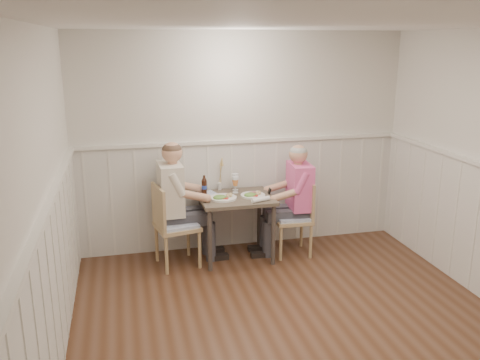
{
  "coord_description": "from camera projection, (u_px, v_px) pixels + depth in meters",
  "views": [
    {
      "loc": [
        -1.42,
        -3.6,
        2.48
      ],
      "look_at": [
        -0.17,
        1.64,
        1.0
      ],
      "focal_mm": 38.0,
      "sensor_mm": 36.0,
      "label": 1
    }
  ],
  "objects": [
    {
      "name": "wainscot",
      "position": [
        281.0,
        236.0,
        4.81
      ],
      "size": [
        4.0,
        4.49,
        1.34
      ],
      "color": "silver",
      "rests_on": "ground"
    },
    {
      "name": "man_in_pink",
      "position": [
        296.0,
        207.0,
        6.04
      ],
      "size": [
        0.64,
        0.45,
        1.35
      ],
      "color": "#3F3F47",
      "rests_on": "ground"
    },
    {
      "name": "dining_table",
      "position": [
        236.0,
        205.0,
        5.87
      ],
      "size": [
        0.83,
        0.7,
        0.75
      ],
      "color": "#494233",
      "rests_on": "ground"
    },
    {
      "name": "plate_diner",
      "position": [
        222.0,
        197.0,
        5.74
      ],
      "size": [
        0.31,
        0.31,
        0.08
      ],
      "color": "white",
      "rests_on": "dining_table"
    },
    {
      "name": "chair_right",
      "position": [
        297.0,
        215.0,
        6.02
      ],
      "size": [
        0.44,
        0.44,
        0.9
      ],
      "color": "tan",
      "rests_on": "ground"
    },
    {
      "name": "grass_vase",
      "position": [
        220.0,
        175.0,
        6.05
      ],
      "size": [
        0.05,
        0.05,
        0.41
      ],
      "color": "silver",
      "rests_on": "dining_table"
    },
    {
      "name": "plate_man",
      "position": [
        252.0,
        194.0,
        5.84
      ],
      "size": [
        0.28,
        0.28,
        0.07
      ],
      "color": "white",
      "rests_on": "dining_table"
    },
    {
      "name": "diner_cream",
      "position": [
        175.0,
        212.0,
        5.77
      ],
      "size": [
        0.68,
        0.47,
        1.44
      ],
      "color": "#3F3F47",
      "rests_on": "ground"
    },
    {
      "name": "ground_plane",
      "position": [
        304.0,
        340.0,
        4.35
      ],
      "size": [
        4.5,
        4.5,
        0.0
      ],
      "primitive_type": "plane",
      "color": "#492A18"
    },
    {
      "name": "beer_bottle",
      "position": [
        204.0,
        186.0,
        5.9
      ],
      "size": [
        0.06,
        0.06,
        0.23
      ],
      "color": "black",
      "rests_on": "dining_table"
    },
    {
      "name": "beer_glass_a",
      "position": [
        235.0,
        179.0,
        6.05
      ],
      "size": [
        0.08,
        0.08,
        0.2
      ],
      "color": "silver",
      "rests_on": "dining_table"
    },
    {
      "name": "chair_left",
      "position": [
        172.0,
        223.0,
        5.67
      ],
      "size": [
        0.53,
        0.53,
        0.95
      ],
      "color": "tan",
      "rests_on": "ground"
    },
    {
      "name": "gingham_mat",
      "position": [
        204.0,
        194.0,
        5.93
      ],
      "size": [
        0.32,
        0.29,
        0.01
      ],
      "color": "#6075AA",
      "rests_on": "dining_table"
    },
    {
      "name": "rolled_napkin",
      "position": [
        261.0,
        199.0,
        5.65
      ],
      "size": [
        0.23,
        0.12,
        0.05
      ],
      "color": "white",
      "rests_on": "dining_table"
    },
    {
      "name": "beer_glass_b",
      "position": [
        235.0,
        182.0,
        5.95
      ],
      "size": [
        0.08,
        0.08,
        0.2
      ],
      "color": "silver",
      "rests_on": "dining_table"
    },
    {
      "name": "room_shell",
      "position": [
        311.0,
        169.0,
        3.95
      ],
      "size": [
        4.04,
        4.54,
        2.6
      ],
      "color": "silver",
      "rests_on": "ground"
    }
  ]
}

